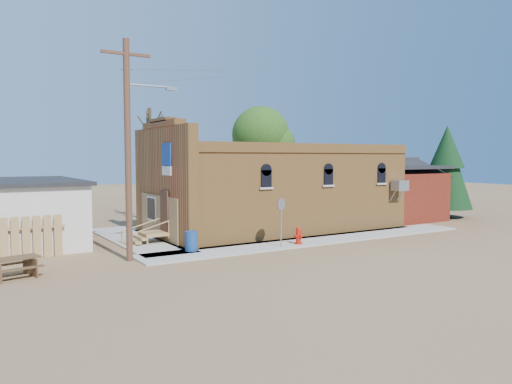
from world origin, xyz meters
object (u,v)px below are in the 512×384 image
brick_bar (271,190)px  trash_barrel (191,241)px  utility_pole (129,145)px  picnic_table (13,265)px  fire_hydrant (299,235)px  stop_sign (281,209)px

brick_bar → trash_barrel: brick_bar is taller
utility_pole → picnic_table: bearing=-171.1°
fire_hydrant → picnic_table: 12.46m
fire_hydrant → trash_barrel: 5.26m
brick_bar → utility_pole: utility_pole is taller
brick_bar → fire_hydrant: size_ratio=19.60×
utility_pole → brick_bar: bearing=23.7°
stop_sign → picnic_table: size_ratio=1.16×
brick_bar → utility_pole: bearing=-156.3°
trash_barrel → picnic_table: bearing=-172.2°
trash_barrel → brick_bar: bearing=29.9°
fire_hydrant → picnic_table: bearing=174.8°
fire_hydrant → stop_sign: bearing=-177.1°
utility_pole → trash_barrel: utility_pole is taller
brick_bar → picnic_table: size_ratio=8.27×
stop_sign → trash_barrel: stop_sign is taller
utility_pole → fire_hydrant: utility_pole is taller
brick_bar → picnic_table: (-14.27, -4.99, -1.86)m
stop_sign → brick_bar: bearing=61.9°
utility_pole → trash_barrel: (2.84, 0.30, -4.25)m
utility_pole → fire_hydrant: 9.09m
brick_bar → picnic_table: 15.23m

